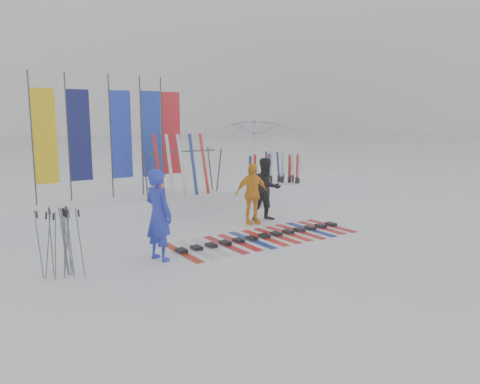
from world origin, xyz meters
TOP-DOWN VIEW (x-y plane):
  - ground at (0.00, 0.00)m, footprint 120.00×120.00m
  - snow_bank at (0.00, 4.60)m, footprint 14.00×1.60m
  - person_blue at (-2.19, 0.82)m, footprint 0.59×0.74m
  - person_black at (1.59, 2.42)m, footprint 0.91×0.77m
  - person_yellow at (1.04, 2.31)m, footprint 0.97×0.52m
  - tent_canopy at (3.82, 5.99)m, footprint 3.68×3.72m
  - ski_row at (0.46, 0.99)m, footprint 4.35×1.69m
  - pole_cluster at (-3.96, 0.85)m, footprint 0.68×0.56m
  - feather_flags at (-1.61, 4.80)m, footprint 4.00×0.27m
  - ski_rack at (0.06, 4.20)m, footprint 2.04×0.80m
  - upright_skis at (3.43, 4.36)m, footprint 1.61×1.10m

SIDE VIEW (x-z plane):
  - ground at x=0.00m, z-range 0.00..0.00m
  - ski_row at x=0.46m, z-range 0.00..0.07m
  - snow_bank at x=0.00m, z-range 0.00..0.60m
  - pole_cluster at x=-3.96m, z-range -0.02..1.23m
  - person_yellow at x=1.04m, z-range 0.00..1.57m
  - upright_skis at x=3.43m, z-range -0.06..1.64m
  - person_black at x=1.59m, z-range 0.00..1.66m
  - person_blue at x=-2.19m, z-range 0.00..1.77m
  - tent_canopy at x=3.82m, z-range 0.00..2.71m
  - ski_rack at x=0.06m, z-range 0.77..2.00m
  - feather_flags at x=-1.61m, z-range 0.64..3.84m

